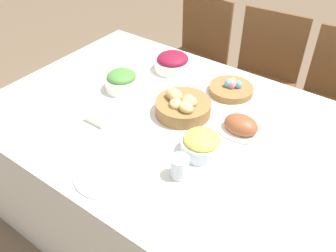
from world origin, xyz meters
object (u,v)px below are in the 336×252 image
egg_basket (231,88)px  knife (137,192)px  butter_dish (98,119)px  beet_salad_bowl (173,62)px  pineapple_bowl (202,144)px  fork (79,158)px  ham_platter (241,126)px  chair_far_left (194,57)px  spoon (144,196)px  chair_far_center (260,79)px  green_salad_bowl (122,81)px  drinking_cup (179,167)px  dinner_plate (107,173)px  chair_far_right (335,104)px  bread_basket (183,106)px

egg_basket → knife: 0.80m
knife → butter_dish: (-0.42, 0.22, 0.01)m
beet_salad_bowl → pineapple_bowl: 0.69m
fork → ham_platter: bearing=52.4°
chair_far_left → spoon: size_ratio=5.02×
chair_far_center → green_salad_bowl: (-0.41, -0.88, 0.28)m
beet_salad_bowl → knife: beet_salad_bowl is taller
chair_far_left → beet_salad_bowl: (0.21, -0.56, 0.27)m
green_salad_bowl → fork: size_ratio=0.95×
chair_far_left → drinking_cup: size_ratio=10.28×
chair_far_center → spoon: bearing=-88.8°
dinner_plate → chair_far_center: bearing=87.5°
chair_far_center → chair_far_left: (-0.53, -0.00, 0.00)m
ham_platter → pineapple_bowl: (-0.07, -0.22, 0.02)m
chair_far_center → butter_dish: chair_far_center is taller
ham_platter → dinner_plate: bearing=-118.8°
chair_far_right → butter_dish: size_ratio=8.32×
ham_platter → butter_dish: ham_platter is taller
bread_basket → drinking_cup: bearing=-57.7°
ham_platter → green_salad_bowl: bearing=-175.6°
chair_far_left → fork: size_ratio=5.02×
chair_far_right → bread_basket: (-0.53, -0.87, 0.27)m
chair_far_left → beet_salad_bowl: chair_far_left is taller
chair_far_center → pineapple_bowl: 1.10m
spoon → drinking_cup: 0.17m
drinking_cup → bread_basket: bearing=122.3°
green_salad_bowl → pineapple_bowl: green_salad_bowl is taller
pineapple_bowl → knife: size_ratio=0.96×
chair_far_right → drinking_cup: chair_far_right is taller
green_salad_bowl → egg_basket: bearing=32.8°
chair_far_right → ham_platter: chair_far_right is taller
ham_platter → green_salad_bowl: (-0.65, -0.05, 0.02)m
chair_far_left → egg_basket: (0.58, -0.58, 0.25)m
green_salad_bowl → spoon: (0.54, -0.49, -0.05)m
egg_basket → spoon: bearing=-85.1°
pineapple_bowl → fork: 0.50m
chair_far_left → beet_salad_bowl: 0.66m
spoon → drinking_cup: size_ratio=2.05×
ham_platter → dinner_plate: (-0.30, -0.54, -0.02)m
drinking_cup → butter_dish: 0.50m
chair_far_left → green_salad_bowl: (0.11, -0.88, 0.28)m
beet_salad_bowl → spoon: (0.44, -0.81, -0.04)m
ham_platter → bread_basket: bearing=-171.4°
chair_far_right → beet_salad_bowl: size_ratio=4.48×
beet_salad_bowl → fork: bearing=-82.6°
chair_far_right → fork: (-0.70, -1.37, 0.23)m
chair_far_left → dinner_plate: chair_far_left is taller
knife → spoon: (0.03, 0.00, 0.00)m
chair_far_right → beet_salad_bowl: chair_far_right is taller
ham_platter → drinking_cup: drinking_cup is taller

